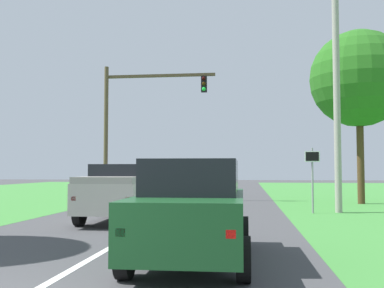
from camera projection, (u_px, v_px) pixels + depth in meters
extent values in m
plane|color=#424244|center=(160.00, 219.00, 15.98)|extent=(120.00, 120.00, 0.00)
cube|color=#194C23|center=(194.00, 218.00, 8.68)|extent=(1.94, 4.85, 0.93)
cube|color=black|center=(195.00, 177.00, 8.96)|extent=(1.69, 3.01, 0.65)
cube|color=red|center=(121.00, 232.00, 6.40)|extent=(0.14, 0.06, 0.12)
cube|color=red|center=(231.00, 234.00, 6.22)|extent=(0.14, 0.06, 0.12)
cylinder|color=black|center=(159.00, 231.00, 10.24)|extent=(0.23, 0.72, 0.72)
cylinder|color=black|center=(243.00, 233.00, 10.03)|extent=(0.23, 0.72, 0.72)
cylinder|color=black|center=(125.00, 257.00, 7.27)|extent=(0.23, 0.72, 0.72)
cylinder|color=black|center=(243.00, 259.00, 7.06)|extent=(0.23, 0.72, 0.72)
cube|color=#B7B2A8|center=(124.00, 195.00, 15.64)|extent=(2.01, 5.30, 0.94)
cube|color=black|center=(122.00, 173.00, 15.42)|extent=(1.74, 2.02, 0.59)
cube|color=#9C978F|center=(110.00, 180.00, 14.05)|extent=(1.87, 2.03, 0.20)
cube|color=red|center=(74.00, 199.00, 13.14)|extent=(0.14, 0.06, 0.12)
cube|color=red|center=(128.00, 199.00, 12.97)|extent=(0.14, 0.06, 0.12)
cylinder|color=black|center=(110.00, 205.00, 17.35)|extent=(0.24, 0.80, 0.80)
cylinder|color=black|center=(160.00, 205.00, 17.13)|extent=(0.24, 0.80, 0.80)
cylinder|color=black|center=(80.00, 213.00, 14.10)|extent=(0.24, 0.80, 0.80)
cylinder|color=black|center=(141.00, 214.00, 13.88)|extent=(0.24, 0.80, 0.80)
cylinder|color=brown|center=(106.00, 133.00, 26.14)|extent=(0.24, 0.24, 7.72)
cube|color=#4C3D2B|center=(160.00, 76.00, 25.94)|extent=(6.33, 0.16, 0.16)
cube|color=black|center=(204.00, 84.00, 25.61)|extent=(0.32, 0.28, 0.90)
sphere|color=black|center=(204.00, 78.00, 25.47)|extent=(0.22, 0.22, 0.22)
sphere|color=black|center=(204.00, 84.00, 25.46)|extent=(0.22, 0.22, 0.22)
sphere|color=#1ED83F|center=(204.00, 89.00, 25.44)|extent=(0.22, 0.22, 0.22)
cylinder|color=gray|center=(313.00, 180.00, 18.23)|extent=(0.08, 0.08, 2.63)
cube|color=white|center=(312.00, 156.00, 18.26)|extent=(0.60, 0.03, 0.44)
cube|color=black|center=(312.00, 156.00, 18.24)|extent=(0.52, 0.01, 0.36)
cylinder|color=#4C351E|center=(361.00, 159.00, 23.28)|extent=(0.36, 0.36, 4.59)
sphere|color=#27671D|center=(359.00, 79.00, 23.52)|extent=(5.02, 5.02, 5.02)
cylinder|color=#9E998E|center=(337.00, 92.00, 18.71)|extent=(0.28, 0.28, 9.93)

